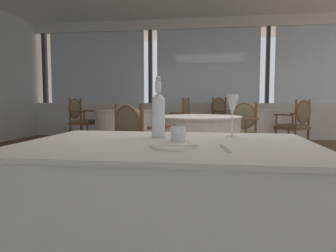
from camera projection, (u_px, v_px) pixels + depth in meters
ground_plane at (197, 187)px, 3.33m from camera, size 15.33×15.33×0.00m
window_wall_far at (207, 91)px, 7.60m from camera, size 9.05×0.14×2.89m
foreground_table at (167, 218)px, 1.49m from camera, size 1.36×0.95×0.73m
side_plate at (172, 147)px, 1.28m from camera, size 0.17×0.17×0.01m
butter_knife at (172, 146)px, 1.28m from camera, size 0.21×0.06×0.00m
dinner_fork at (225, 148)px, 1.26m from camera, size 0.04×0.20×0.00m
water_bottle at (158, 113)px, 1.66m from camera, size 0.07×0.07×0.32m
wine_glass at (232, 107)px, 1.67m from camera, size 0.07×0.07×0.23m
water_tumbler at (178, 133)px, 1.52m from camera, size 0.08×0.08×0.07m
background_table_0 at (197, 145)px, 3.87m from camera, size 1.08×1.08×0.73m
dining_chair_0_0 at (239, 128)px, 4.54m from camera, size 0.66×0.64×0.90m
dining_chair_0_1 at (138, 140)px, 3.17m from camera, size 0.66×0.64×0.89m
background_table_1 at (255, 127)px, 6.43m from camera, size 1.03×1.03×0.73m
dining_chair_1_0 at (222, 115)px, 7.19m from camera, size 0.66×0.66×0.99m
dining_chair_1_1 at (297, 121)px, 5.64m from camera, size 0.66×0.66×0.94m
background_table_3 at (128, 128)px, 6.26m from camera, size 1.32×1.32×0.73m
dining_chair_3_0 at (180, 120)px, 5.93m from camera, size 0.53×0.59×0.97m
dining_chair_3_1 at (80, 117)px, 6.56m from camera, size 0.53×0.59×0.97m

